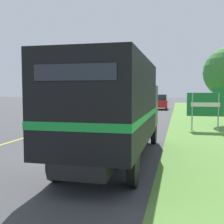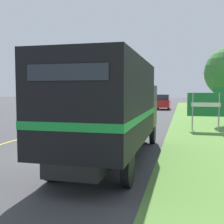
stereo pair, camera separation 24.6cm
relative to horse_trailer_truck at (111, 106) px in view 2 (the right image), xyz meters
name	(u,v)px [view 2 (the right image)]	position (x,y,z in m)	size (l,w,h in m)	color
ground_plane	(60,156)	(-2.14, 0.28, -1.97)	(200.00, 200.00, 0.00)	#3D3D3F
edge_line_yellow	(103,114)	(-5.84, 19.25, -1.97)	(0.12, 67.68, 0.01)	yellow
centre_dash_near	(64,154)	(-2.14, 0.70, -1.97)	(0.12, 2.60, 0.01)	white
centre_dash_mid_a	(107,131)	(-2.14, 7.30, -1.97)	(0.12, 2.60, 0.01)	white
centre_dash_mid_b	(127,120)	(-2.14, 13.90, -1.97)	(0.12, 2.60, 0.01)	white
centre_dash_far	(139,114)	(-2.14, 20.50, -1.97)	(0.12, 2.60, 0.01)	white
centre_dash_farthest	(146,110)	(-2.14, 27.10, -1.97)	(0.12, 2.60, 0.01)	white
horse_trailer_truck	(111,106)	(0.00, 0.00, 0.00)	(2.52, 8.41, 3.51)	black
lead_car_white	(110,109)	(-3.76, 14.46, -1.06)	(1.80, 3.94, 1.78)	black
lead_car_red_ahead	(163,102)	(-0.12, 29.31, -0.95)	(1.80, 3.92, 2.04)	black
lead_car_white_ahead	(146,99)	(-4.14, 43.05, -0.94)	(1.80, 4.09, 2.06)	black
highway_sign	(206,105)	(3.89, 8.88, -0.33)	(2.25, 0.09, 2.74)	#9E9EA3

